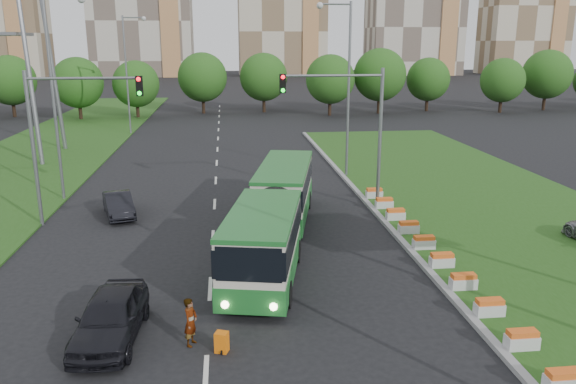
{
  "coord_description": "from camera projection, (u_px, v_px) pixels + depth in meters",
  "views": [
    {
      "loc": [
        -2.23,
        -20.47,
        9.3
      ],
      "look_at": [
        0.58,
        4.58,
        2.6
      ],
      "focal_mm": 35.0,
      "sensor_mm": 36.0,
      "label": 1
    }
  ],
  "objects": [
    {
      "name": "ground",
      "position": [
        286.0,
        285.0,
        22.29
      ],
      "size": [
        360.0,
        360.0,
        0.0
      ],
      "primitive_type": "plane",
      "color": "black",
      "rests_on": "ground"
    },
    {
      "name": "grass_median",
      "position": [
        502.0,
        214.0,
        31.35
      ],
      "size": [
        14.0,
        60.0,
        0.15
      ],
      "primitive_type": "cube",
      "color": "#234E16",
      "rests_on": "ground"
    },
    {
      "name": "median_kerb",
      "position": [
        380.0,
        218.0,
        30.6
      ],
      "size": [
        0.3,
        60.0,
        0.18
      ],
      "primitive_type": "cube",
      "color": "gray",
      "rests_on": "ground"
    },
    {
      "name": "left_verge",
      "position": [
        26.0,
        164.0,
        44.34
      ],
      "size": [
        12.0,
        110.0,
        0.1
      ],
      "primitive_type": "cube",
      "color": "#234E16",
      "rests_on": "ground"
    },
    {
      "name": "lane_markings",
      "position": [
        216.0,
        174.0,
        41.17
      ],
      "size": [
        0.2,
        100.0,
        0.01
      ],
      "primitive_type": null,
      "color": "silver",
      "rests_on": "ground"
    },
    {
      "name": "flower_planters",
      "position": [
        432.0,
        251.0,
        24.72
      ],
      "size": [
        1.1,
        20.3,
        0.6
      ],
      "primitive_type": null,
      "color": "silver",
      "rests_on": "grass_median"
    },
    {
      "name": "traffic_mast_median",
      "position": [
        352.0,
        117.0,
        31.03
      ],
      "size": [
        5.76,
        0.32,
        8.0
      ],
      "color": "slate",
      "rests_on": "ground"
    },
    {
      "name": "traffic_mast_left",
      "position": [
        64.0,
        124.0,
        28.44
      ],
      "size": [
        5.76,
        0.32,
        8.0
      ],
      "color": "slate",
      "rests_on": "ground"
    },
    {
      "name": "street_lamps",
      "position": [
        210.0,
        107.0,
        30.03
      ],
      "size": [
        36.0,
        60.0,
        12.0
      ],
      "primitive_type": null,
      "color": "slate",
      "rests_on": "ground"
    },
    {
      "name": "tree_line",
      "position": [
        316.0,
        80.0,
        75.03
      ],
      "size": [
        120.0,
        8.0,
        9.0
      ],
      "primitive_type": null,
      "color": "#1C4913",
      "rests_on": "ground"
    },
    {
      "name": "midrise_east",
      "position": [
        526.0,
        7.0,
        170.92
      ],
      "size": [
        24.0,
        14.0,
        40.0
      ],
      "primitive_type": "cube",
      "color": "beige",
      "rests_on": "ground"
    },
    {
      "name": "articulated_bus",
      "position": [
        273.0,
        211.0,
        26.44
      ],
      "size": [
        2.51,
        16.11,
        2.65
      ],
      "rotation": [
        0.0,
        0.0,
        -0.21
      ],
      "color": "beige",
      "rests_on": "ground"
    },
    {
      "name": "car_left_near",
      "position": [
        110.0,
        317.0,
        18.03
      ],
      "size": [
        2.14,
        4.76,
        1.59
      ],
      "primitive_type": "imported",
      "rotation": [
        0.0,
        0.0,
        -0.06
      ],
      "color": "black",
      "rests_on": "ground"
    },
    {
      "name": "car_left_far",
      "position": [
        119.0,
        205.0,
        31.02
      ],
      "size": [
        2.46,
        4.22,
        1.31
      ],
      "primitive_type": "imported",
      "rotation": [
        0.0,
        0.0,
        0.29
      ],
      "color": "black",
      "rests_on": "ground"
    },
    {
      "name": "pedestrian",
      "position": [
        191.0,
        322.0,
        17.68
      ],
      "size": [
        0.57,
        0.68,
        1.6
      ],
      "primitive_type": "imported",
      "rotation": [
        0.0,
        0.0,
        1.18
      ],
      "color": "gray",
      "rests_on": "ground"
    },
    {
      "name": "shopping_trolley",
      "position": [
        222.0,
        342.0,
        17.38
      ],
      "size": [
        0.39,
        0.41,
        0.66
      ],
      "rotation": [
        0.0,
        0.0,
        -0.36
      ],
      "color": "orange",
      "rests_on": "ground"
    }
  ]
}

